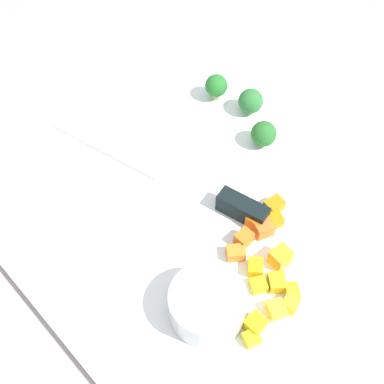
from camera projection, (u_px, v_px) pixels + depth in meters
ground_plane at (192, 203)px, 0.59m from camera, size 4.00×4.00×0.00m
cutting_board at (192, 200)px, 0.59m from camera, size 0.41×0.39×0.01m
prep_bowl at (207, 305)px, 0.49m from camera, size 0.07×0.07×0.03m
chef_knife at (197, 187)px, 0.58m from camera, size 0.28×0.09×0.02m
carrot_dice_0 at (246, 237)px, 0.55m from camera, size 0.01×0.02×0.02m
carrot_dice_1 at (274, 220)px, 0.56m from camera, size 0.02×0.02×0.01m
carrot_dice_2 at (257, 221)px, 0.56m from camera, size 0.02×0.02×0.02m
carrot_dice_3 at (264, 229)px, 0.55m from camera, size 0.02×0.02×0.02m
carrot_dice_4 at (236, 253)px, 0.54m from camera, size 0.02×0.02×0.01m
carrot_dice_5 at (274, 205)px, 0.57m from camera, size 0.02×0.02×0.01m
pepper_dice_0 at (251, 338)px, 0.49m from camera, size 0.02×0.02×0.01m
pepper_dice_1 at (255, 267)px, 0.53m from camera, size 0.02×0.02×0.01m
pepper_dice_2 at (290, 304)px, 0.51m from camera, size 0.02×0.02×0.01m
pepper_dice_3 at (281, 257)px, 0.53m from camera, size 0.02×0.02×0.02m
pepper_dice_4 at (277, 282)px, 0.52m from camera, size 0.02×0.02×0.01m
pepper_dice_5 at (276, 310)px, 0.50m from camera, size 0.02×0.02×0.01m
pepper_dice_6 at (292, 292)px, 0.51m from camera, size 0.02×0.02×0.01m
pepper_dice_7 at (255, 324)px, 0.49m from camera, size 0.02×0.02×0.01m
pepper_dice_8 at (258, 285)px, 0.52m from camera, size 0.02×0.02×0.01m
broccoli_floret_0 at (264, 135)px, 0.62m from camera, size 0.03×0.03×0.03m
broccoli_floret_1 at (216, 86)px, 0.66m from camera, size 0.03×0.03×0.04m
broccoli_floret_2 at (251, 101)px, 0.65m from camera, size 0.03×0.03×0.03m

